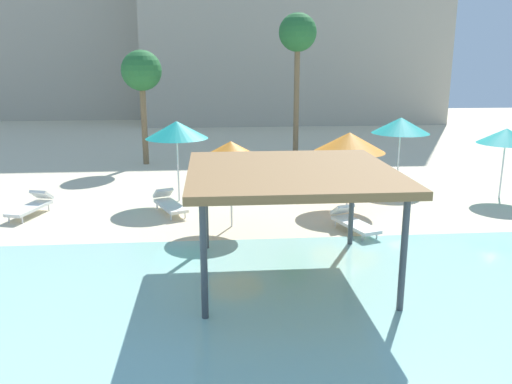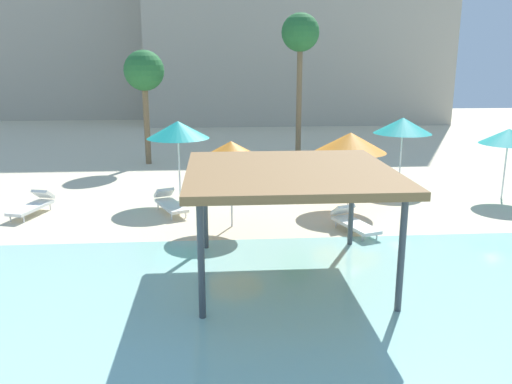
% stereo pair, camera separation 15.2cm
% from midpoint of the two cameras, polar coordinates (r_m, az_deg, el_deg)
% --- Properties ---
extents(ground_plane, '(80.00, 80.00, 0.00)m').
position_cam_midpoint_polar(ground_plane, '(13.66, -0.59, -7.40)').
color(ground_plane, beige).
extents(lagoon_water, '(44.00, 13.50, 0.04)m').
position_cam_midpoint_polar(lagoon_water, '(9.00, 2.06, -19.71)').
color(lagoon_water, '#99D1C6').
rests_on(lagoon_water, ground).
extents(shade_pavilion, '(4.67, 4.67, 2.62)m').
position_cam_midpoint_polar(shade_pavilion, '(11.99, 3.47, 1.84)').
color(shade_pavilion, '#42474C').
rests_on(shade_pavilion, ground).
extents(beach_umbrella_orange_0, '(2.45, 2.45, 2.61)m').
position_cam_midpoint_polar(beach_umbrella_orange_0, '(18.22, 9.84, 5.33)').
color(beach_umbrella_orange_0, silver).
rests_on(beach_umbrella_orange_0, ground).
extents(beach_umbrella_teal_1, '(2.22, 2.22, 2.90)m').
position_cam_midpoint_polar(beach_umbrella_teal_1, '(18.89, -8.82, 6.67)').
color(beach_umbrella_teal_1, silver).
rests_on(beach_umbrella_teal_1, ground).
extents(beach_umbrella_orange_4, '(2.03, 2.03, 2.66)m').
position_cam_midpoint_polar(beach_umbrella_orange_4, '(15.73, -3.03, 4.51)').
color(beach_umbrella_orange_4, silver).
rests_on(beach_umbrella_orange_4, ground).
extents(beach_umbrella_teal_6, '(2.28, 2.28, 2.77)m').
position_cam_midpoint_polar(beach_umbrella_teal_6, '(21.77, 15.21, 6.97)').
color(beach_umbrella_teal_6, silver).
rests_on(beach_umbrella_teal_6, ground).
extents(beach_umbrella_teal_7, '(2.02, 2.02, 2.59)m').
position_cam_midpoint_polar(beach_umbrella_teal_7, '(21.15, 25.28, 5.50)').
color(beach_umbrella_teal_7, silver).
rests_on(beach_umbrella_teal_7, ground).
extents(lounge_chair_1, '(1.11, 1.99, 0.74)m').
position_cam_midpoint_polar(lounge_chair_1, '(18.92, -23.31, -1.32)').
color(lounge_chair_1, white).
rests_on(lounge_chair_1, ground).
extents(lounge_chair_3, '(1.30, 1.98, 0.74)m').
position_cam_midpoint_polar(lounge_chair_3, '(17.92, -9.67, -1.16)').
color(lounge_chair_3, white).
rests_on(lounge_chair_3, ground).
extents(lounge_chair_5, '(1.17, 1.99, 0.74)m').
position_cam_midpoint_polar(lounge_chair_5, '(15.96, 10.13, -3.12)').
color(lounge_chair_5, white).
rests_on(lounge_chair_5, ground).
extents(palm_tree_0, '(1.90, 1.90, 5.42)m').
position_cam_midpoint_polar(palm_tree_0, '(25.95, -12.46, 12.49)').
color(palm_tree_0, brown).
rests_on(palm_tree_0, ground).
extents(palm_tree_1, '(1.90, 1.90, 7.23)m').
position_cam_midpoint_polar(palm_tree_1, '(27.43, 4.36, 16.43)').
color(palm_tree_1, brown).
rests_on(palm_tree_1, ground).
extents(hotel_block_1, '(23.25, 11.71, 18.15)m').
position_cam_midpoint_polar(hotel_block_1, '(45.91, 3.51, 19.35)').
color(hotel_block_1, '#B2A893').
rests_on(hotel_block_1, ground).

